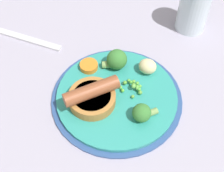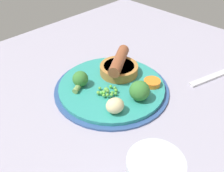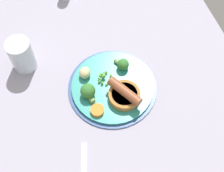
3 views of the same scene
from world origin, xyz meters
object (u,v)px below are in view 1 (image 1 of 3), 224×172
object	(u,v)px
broccoli_floret_far	(142,113)
drinking_glass	(194,9)
sausage_pudding	(92,96)
broccoli_floret_near	(116,60)
dinner_plate	(117,97)
potato_chunk_2	(148,66)
fork	(28,39)
pea_pile	(134,86)
carrot_slice_0	(89,66)

from	to	relation	value
broccoli_floret_far	drinking_glass	size ratio (longest dim) A/B	0.46
sausage_pudding	broccoli_floret_near	xyz separation A→B (cm)	(-4.03, -10.03, 0.24)
dinner_plate	broccoli_floret_near	size ratio (longest dim) A/B	4.90
potato_chunk_2	sausage_pudding	bearing A→B (deg)	40.14
broccoli_floret_near	drinking_glass	world-z (taller)	drinking_glass
dinner_plate	drinking_glass	size ratio (longest dim) A/B	2.42
broccoli_floret_near	dinner_plate	bearing A→B (deg)	-95.08
dinner_plate	fork	distance (cm)	28.00
pea_pile	broccoli_floret_near	world-z (taller)	broccoli_floret_near
sausage_pudding	fork	bearing A→B (deg)	-74.42
broccoli_floret_near	potato_chunk_2	bearing A→B (deg)	-17.93
broccoli_floret_near	drinking_glass	bearing A→B (deg)	32.39
potato_chunk_2	broccoli_floret_far	bearing A→B (deg)	86.70
drinking_glass	potato_chunk_2	bearing A→B (deg)	58.62
pea_pile	broccoli_floret_near	distance (cm)	7.40
broccoli_floret_far	potato_chunk_2	bearing A→B (deg)	-121.14
broccoli_floret_near	broccoli_floret_far	size ratio (longest dim) A/B	1.07
sausage_pudding	pea_pile	world-z (taller)	sausage_pudding
broccoli_floret_far	potato_chunk_2	distance (cm)	12.08
broccoli_floret_near	carrot_slice_0	size ratio (longest dim) A/B	1.41
potato_chunk_2	fork	size ratio (longest dim) A/B	0.22
sausage_pudding	drinking_glass	size ratio (longest dim) A/B	0.98
broccoli_floret_far	sausage_pudding	bearing A→B (deg)	-43.62
fork	dinner_plate	bearing A→B (deg)	162.56
pea_pile	fork	size ratio (longest dim) A/B	0.27
sausage_pudding	fork	size ratio (longest dim) A/B	0.62
broccoli_floret_near	carrot_slice_0	bearing A→B (deg)	179.04
broccoli_floret_near	fork	size ratio (longest dim) A/B	0.31
broccoli_floret_far	potato_chunk_2	world-z (taller)	broccoli_floret_far
pea_pile	sausage_pudding	bearing A→B (deg)	26.16
potato_chunk_2	fork	distance (cm)	30.70
dinner_plate	potato_chunk_2	bearing A→B (deg)	-130.91
dinner_plate	pea_pile	xyz separation A→B (cm)	(-3.34, -1.82, 1.80)
fork	drinking_glass	size ratio (longest dim) A/B	1.59
pea_pile	potato_chunk_2	world-z (taller)	potato_chunk_2
broccoli_floret_far	carrot_slice_0	world-z (taller)	broccoli_floret_far
broccoli_floret_near	broccoli_floret_far	bearing A→B (deg)	-75.36
fork	carrot_slice_0	bearing A→B (deg)	168.37
drinking_glass	fork	bearing A→B (deg)	12.20
dinner_plate	broccoli_floret_far	xyz separation A→B (cm)	(-5.36, 5.07, 2.61)
broccoli_floret_far	drinking_glass	distance (cm)	31.34
potato_chunk_2	fork	bearing A→B (deg)	-16.18
dinner_plate	drinking_glass	bearing A→B (deg)	-124.39
broccoli_floret_far	carrot_slice_0	bearing A→B (deg)	-72.14
pea_pile	fork	world-z (taller)	pea_pile
dinner_plate	sausage_pudding	size ratio (longest dim) A/B	2.47
sausage_pudding	drinking_glass	world-z (taller)	drinking_glass
carrot_slice_0	fork	distance (cm)	18.75
pea_pile	broccoli_floret_near	size ratio (longest dim) A/B	0.88
broccoli_floret_near	pea_pile	bearing A→B (deg)	-66.38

